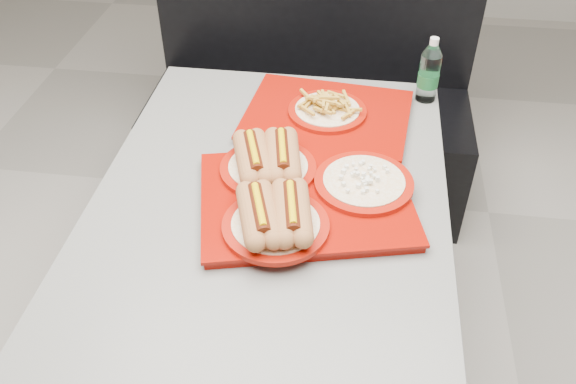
# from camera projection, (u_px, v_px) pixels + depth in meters

# --- Properties ---
(diner_table) EXTENTS (0.92, 1.42, 0.75)m
(diner_table) POSITION_uv_depth(u_px,v_px,m) (267.00, 261.00, 1.61)
(diner_table) COLOR black
(diner_table) RESTS_ON ground
(booth_bench) EXTENTS (1.30, 0.57, 1.35)m
(booth_bench) POSITION_uv_depth(u_px,v_px,m) (310.00, 103.00, 2.55)
(booth_bench) COLOR black
(booth_bench) RESTS_ON ground
(tray_near) EXTENTS (0.60, 0.52, 0.11)m
(tray_near) POSITION_uv_depth(u_px,v_px,m) (297.00, 192.00, 1.50)
(tray_near) COLOR #880C03
(tray_near) RESTS_ON diner_table
(tray_far) EXTENTS (0.51, 0.42, 0.09)m
(tray_far) POSITION_uv_depth(u_px,v_px,m) (327.00, 113.00, 1.80)
(tray_far) COLOR #880C03
(tray_far) RESTS_ON diner_table
(water_bottle) EXTENTS (0.07, 0.07, 0.21)m
(water_bottle) POSITION_uv_depth(u_px,v_px,m) (429.00, 73.00, 1.86)
(water_bottle) COLOR silver
(water_bottle) RESTS_ON diner_table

